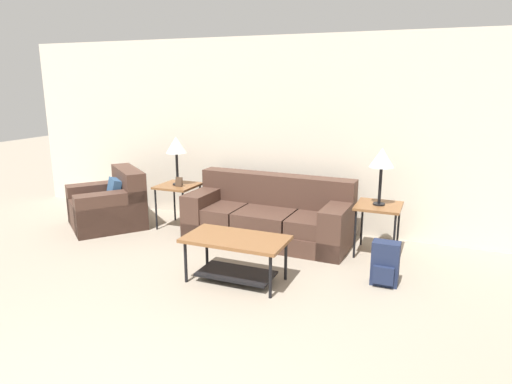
{
  "coord_description": "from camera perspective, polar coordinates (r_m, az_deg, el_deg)",
  "views": [
    {
      "loc": [
        1.78,
        -1.15,
        2.02
      ],
      "look_at": [
        -0.12,
        3.45,
        0.8
      ],
      "focal_mm": 32.0,
      "sensor_mm": 36.0,
      "label": 1
    }
  ],
  "objects": [
    {
      "name": "side_table_right",
      "position": [
        5.53,
        15.06,
        -2.17
      ],
      "size": [
        0.52,
        0.55,
        0.61
      ],
      "color": "brown",
      "rests_on": "ground_plane"
    },
    {
      "name": "couch",
      "position": [
        5.9,
        1.64,
        -3.18
      ],
      "size": [
        2.13,
        0.9,
        0.82
      ],
      "color": "#4C3328",
      "rests_on": "ground_plane"
    },
    {
      "name": "picture_frame",
      "position": [
        6.31,
        -9.62,
        1.27
      ],
      "size": [
        0.1,
        0.04,
        0.13
      ],
      "color": "#4C3828",
      "rests_on": "side_table_left"
    },
    {
      "name": "side_table_left",
      "position": [
        6.45,
        -9.73,
        0.36
      ],
      "size": [
        0.52,
        0.55,
        0.61
      ],
      "color": "brown",
      "rests_on": "ground_plane"
    },
    {
      "name": "coffee_table",
      "position": [
        4.68,
        -2.53,
        -7.14
      ],
      "size": [
        1.04,
        0.57,
        0.47
      ],
      "color": "brown",
      "rests_on": "ground_plane"
    },
    {
      "name": "wall_back",
      "position": [
        6.23,
        5.79,
        7.08
      ],
      "size": [
        9.08,
        0.06,
        2.6
      ],
      "color": "silver",
      "rests_on": "ground_plane"
    },
    {
      "name": "table_lamp_right",
      "position": [
        5.4,
        15.46,
        3.96
      ],
      "size": [
        0.28,
        0.28,
        0.67
      ],
      "color": "black",
      "rests_on": "side_table_right"
    },
    {
      "name": "backpack",
      "position": [
        4.82,
        15.84,
        -8.67
      ],
      "size": [
        0.27,
        0.24,
        0.45
      ],
      "color": "#1E2847",
      "rests_on": "ground_plane"
    },
    {
      "name": "table_lamp_left",
      "position": [
        6.34,
        -9.95,
        5.64
      ],
      "size": [
        0.28,
        0.28,
        0.67
      ],
      "color": "black",
      "rests_on": "side_table_left"
    },
    {
      "name": "armchair",
      "position": [
        6.79,
        -17.83,
        -1.66
      ],
      "size": [
        1.32,
        1.32,
        0.8
      ],
      "color": "#4C3328",
      "rests_on": "ground_plane"
    }
  ]
}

